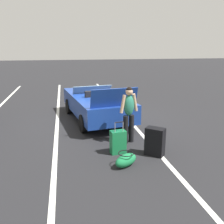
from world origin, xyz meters
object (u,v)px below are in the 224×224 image
at_px(suitcase_large_black, 155,142).
at_px(suitcase_medium_bright, 118,142).
at_px(traveler_person, 129,112).
at_px(convertible_car, 95,103).
at_px(duffel_bag, 126,160).

bearing_deg(suitcase_large_black, suitcase_medium_bright, 112.88).
bearing_deg(traveler_person, convertible_car, -5.25).
distance_m(convertible_car, duffel_bag, 4.20).
bearing_deg(convertible_car, duffel_bag, 173.71).
relative_size(suitcase_large_black, suitcase_medium_bright, 0.83).
bearing_deg(convertible_car, suitcase_medium_bright, 173.95).
xyz_separation_m(suitcase_large_black, traveler_person, (0.99, 0.45, 0.56)).
distance_m(suitcase_medium_bright, duffel_bag, 0.79).
distance_m(suitcase_medium_bright, traveler_person, 1.04).
bearing_deg(suitcase_medium_bright, suitcase_large_black, -116.49).
xyz_separation_m(convertible_car, suitcase_medium_bright, (-3.40, -0.19, -0.28)).
bearing_deg(duffel_bag, suitcase_medium_bright, 1.83).
xyz_separation_m(suitcase_large_black, duffel_bag, (-0.48, 0.89, -0.21)).
height_order(suitcase_large_black, suitcase_medium_bright, suitcase_medium_bright).
relative_size(convertible_car, suitcase_large_black, 5.89).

